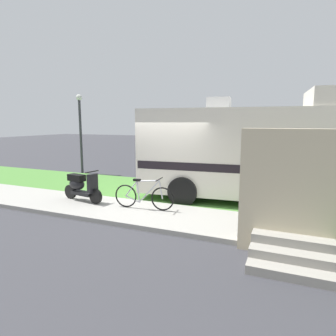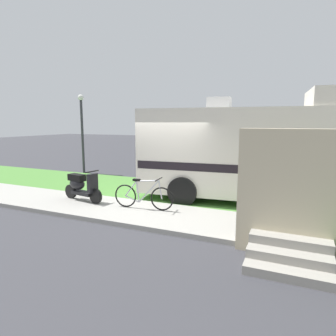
# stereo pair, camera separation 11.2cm
# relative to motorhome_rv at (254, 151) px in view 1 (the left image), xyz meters

# --- Properties ---
(ground_plane) EXTENTS (80.00, 80.00, 0.00)m
(ground_plane) POSITION_rel_motorhome_rv_xyz_m (-2.35, -1.45, -1.63)
(ground_plane) COLOR #38383D
(sidewalk) EXTENTS (24.00, 2.00, 0.12)m
(sidewalk) POSITION_rel_motorhome_rv_xyz_m (-2.35, -2.65, -1.57)
(sidewalk) COLOR #9E9B93
(sidewalk) RESTS_ON ground
(grass_strip) EXTENTS (24.00, 3.40, 0.08)m
(grass_strip) POSITION_rel_motorhome_rv_xyz_m (-2.35, 0.05, -1.59)
(grass_strip) COLOR #4C8438
(grass_strip) RESTS_ON ground
(motorhome_rv) EXTENTS (6.89, 3.04, 3.41)m
(motorhome_rv) POSITION_rel_motorhome_rv_xyz_m (0.00, 0.00, 0.00)
(motorhome_rv) COLOR silver
(motorhome_rv) RESTS_ON ground
(scooter) EXTENTS (1.54, 0.56, 0.97)m
(scooter) POSITION_rel_motorhome_rv_xyz_m (-4.76, -2.40, -1.05)
(scooter) COLOR black
(scooter) RESTS_ON ground
(bicycle) EXTENTS (1.74, 0.52, 0.88)m
(bicycle) POSITION_rel_motorhome_rv_xyz_m (-2.60, -2.42, -1.13)
(bicycle) COLOR black
(bicycle) RESTS_ON ground
(porch_steps) EXTENTS (2.00, 1.26, 2.40)m
(porch_steps) POSITION_rel_motorhome_rv_xyz_m (1.22, -3.74, -0.66)
(porch_steps) COLOR #9E998E
(porch_steps) RESTS_ON ground
(street_lamp_post) EXTENTS (0.28, 0.28, 3.80)m
(street_lamp_post) POSITION_rel_motorhome_rv_xyz_m (-8.44, 2.15, 0.72)
(street_lamp_post) COLOR #333338
(street_lamp_post) RESTS_ON ground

